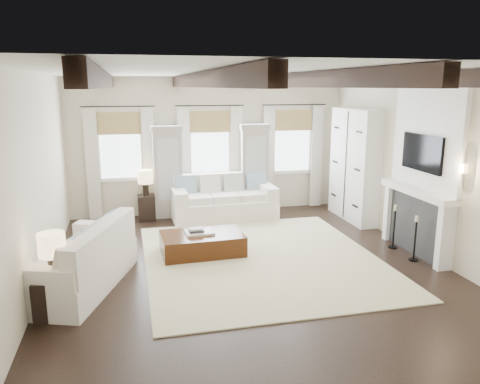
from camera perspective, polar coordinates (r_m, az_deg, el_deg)
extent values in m
plane|color=black|center=(7.97, 1.11, -9.23)|extent=(7.50, 7.50, 0.00)
cube|color=beige|center=(11.15, -3.74, 5.62)|extent=(6.50, 0.04, 3.20)
cube|color=beige|center=(4.12, 14.55, -7.36)|extent=(6.50, 0.04, 3.20)
cube|color=beige|center=(7.41, -23.94, 0.88)|extent=(0.04, 7.50, 3.20)
cube|color=beige|center=(8.90, 21.87, 2.90)|extent=(0.04, 7.50, 3.20)
cube|color=white|center=(7.39, 1.22, 14.42)|extent=(6.50, 7.50, 0.04)
cube|color=black|center=(7.16, -16.55, 13.01)|extent=(0.16, 7.40, 0.22)
cube|color=black|center=(7.24, -4.70, 13.47)|extent=(0.16, 7.40, 0.22)
cube|color=black|center=(7.62, 6.83, 13.39)|extent=(0.16, 7.40, 0.22)
cube|color=black|center=(8.23, 16.60, 12.91)|extent=(0.16, 7.40, 0.22)
cube|color=white|center=(10.95, -14.38, 5.38)|extent=(0.90, 0.03, 1.45)
cube|color=olive|center=(10.84, -14.54, 8.12)|extent=(0.94, 0.04, 0.50)
cube|color=silver|center=(10.94, -17.53, 3.16)|extent=(0.28, 0.08, 2.50)
cube|color=silver|center=(10.92, -11.02, 3.51)|extent=(0.28, 0.08, 2.50)
cylinder|color=black|center=(10.77, -14.66, 10.06)|extent=(1.60, 0.02, 0.02)
cube|color=white|center=(11.11, -3.71, 5.86)|extent=(0.90, 0.03, 1.45)
cube|color=olive|center=(11.00, -3.70, 8.56)|extent=(0.94, 0.04, 0.50)
cube|color=silver|center=(10.98, -6.79, 3.70)|extent=(0.28, 0.08, 2.50)
cube|color=silver|center=(11.19, -0.46, 3.97)|extent=(0.28, 0.08, 2.50)
cylinder|color=black|center=(10.93, -3.68, 10.48)|extent=(1.60, 0.02, 0.02)
cube|color=white|center=(11.63, 6.34, 6.12)|extent=(0.90, 0.03, 1.45)
cube|color=olive|center=(11.53, 6.51, 8.70)|extent=(0.94, 0.04, 0.50)
cube|color=silver|center=(11.40, 3.52, 4.10)|extent=(0.28, 0.08, 2.50)
cube|color=silver|center=(11.81, 9.30, 4.27)|extent=(0.28, 0.08, 2.50)
cylinder|color=black|center=(11.46, 6.64, 10.53)|extent=(1.60, 0.02, 0.02)
cube|color=#AAA198|center=(10.90, -8.81, 2.13)|extent=(0.64, 0.38, 2.00)
cube|color=#B2B7BA|center=(10.67, -8.75, 2.73)|extent=(0.48, 0.02, 1.40)
cube|color=#AAA198|center=(10.75, -9.01, 7.69)|extent=(0.70, 0.42, 0.12)
cube|color=#AAA198|center=(11.24, 1.66, 2.61)|extent=(0.64, 0.38, 2.00)
cube|color=#B2B7BA|center=(11.03, 1.94, 3.20)|extent=(0.48, 0.02, 1.40)
cube|color=#AAA198|center=(11.10, 1.69, 8.00)|extent=(0.70, 0.42, 0.12)
cube|color=#242426|center=(9.08, 20.85, -3.65)|extent=(0.18, 1.50, 1.10)
cube|color=black|center=(9.10, 20.62, -4.58)|extent=(0.10, 0.90, 0.70)
cube|color=white|center=(8.42, 23.74, -5.16)|extent=(0.26, 0.14, 1.10)
cube|color=white|center=(9.72, 17.97, -2.38)|extent=(0.26, 0.14, 1.10)
cube|color=white|center=(8.89, 20.79, 0.08)|extent=(0.32, 1.90, 0.12)
cube|color=white|center=(8.81, 21.87, 6.09)|extent=(0.10, 1.90, 1.80)
cube|color=black|center=(8.80, 21.36, 4.48)|extent=(0.07, 1.10, 0.64)
cylinder|color=#FFD899|center=(8.00, 25.66, 2.61)|extent=(0.10, 0.10, 0.14)
cube|color=silver|center=(10.84, 13.73, 3.20)|extent=(0.40, 1.70, 2.50)
cube|color=black|center=(10.75, 12.74, 3.17)|extent=(0.01, 0.02, 2.40)
cube|color=beige|center=(8.36, 2.64, -8.10)|extent=(4.03, 4.54, 0.02)
cube|color=white|center=(10.77, -1.98, -2.09)|extent=(2.37, 1.11, 0.45)
cube|color=white|center=(11.04, -2.46, 0.96)|extent=(2.24, 0.29, 0.56)
cube|color=white|center=(10.51, -7.46, -0.49)|extent=(0.31, 1.01, 0.29)
cube|color=white|center=(10.95, 3.26, 0.13)|extent=(0.31, 1.01, 0.29)
cube|color=white|center=(10.52, -5.36, -0.80)|extent=(0.64, 0.68, 0.16)
cube|color=white|center=(10.64, -1.92, -0.59)|extent=(0.64, 0.68, 0.16)
cube|color=white|center=(10.80, 1.43, -0.39)|extent=(0.64, 0.68, 0.16)
cube|color=#769AAE|center=(10.71, -6.63, 0.70)|extent=(0.47, 0.25, 0.49)
cube|color=silver|center=(10.80, -3.70, 0.86)|extent=(0.47, 0.25, 0.49)
cube|color=beige|center=(10.91, -0.82, 1.02)|extent=(0.47, 0.25, 0.49)
cube|color=#769AAE|center=(11.06, 1.99, 1.17)|extent=(0.47, 0.25, 0.49)
cube|color=white|center=(7.59, -18.99, -9.36)|extent=(1.75, 2.51, 0.44)
cube|color=white|center=(7.26, -16.41, -6.05)|extent=(0.97, 2.13, 0.55)
cube|color=white|center=(8.33, -16.25, -4.56)|extent=(1.02, 0.60, 0.28)
cube|color=white|center=(6.64, -22.91, -9.58)|extent=(1.02, 0.60, 0.28)
cube|color=white|center=(8.05, -17.59, -5.75)|extent=(0.82, 0.80, 0.15)
cube|color=white|center=(7.51, -19.53, -7.24)|extent=(0.82, 0.80, 0.15)
cube|color=white|center=(6.99, -21.78, -8.94)|extent=(0.82, 0.80, 0.15)
cube|color=#769AAE|center=(8.04, -15.42, -3.91)|extent=(0.38, 0.51, 0.48)
cube|color=silver|center=(7.68, -16.54, -4.77)|extent=(0.38, 0.51, 0.48)
cube|color=beige|center=(7.32, -17.77, -5.71)|extent=(0.38, 0.51, 0.48)
cube|color=#769AAE|center=(6.98, -19.13, -6.75)|extent=(0.38, 0.51, 0.48)
cube|color=silver|center=(6.63, -20.64, -7.88)|extent=(0.38, 0.51, 0.48)
cube|color=black|center=(8.56, -4.64, -6.32)|extent=(1.49, 0.96, 0.38)
cube|color=white|center=(8.52, -4.96, -4.93)|extent=(0.51, 0.40, 0.04)
cube|color=#262628|center=(8.48, -5.37, -4.73)|extent=(0.27, 0.21, 0.04)
cube|color=beige|center=(8.47, -5.45, -4.51)|extent=(0.23, 0.18, 0.03)
cube|color=black|center=(6.83, -21.48, -11.66)|extent=(0.53, 0.53, 0.53)
cylinder|color=black|center=(6.67, -21.78, -8.42)|extent=(0.14, 0.14, 0.29)
cylinder|color=#F9D89E|center=(6.57, -21.99, -5.96)|extent=(0.35, 0.35, 0.31)
cube|color=black|center=(10.86, -11.31, -1.88)|extent=(0.38, 0.38, 0.57)
cylinder|color=black|center=(10.76, -11.41, 0.32)|extent=(0.13, 0.13, 0.28)
cylinder|color=#F9D89E|center=(10.70, -11.48, 1.85)|extent=(0.34, 0.34, 0.30)
cylinder|color=black|center=(8.84, 20.38, -7.74)|extent=(0.16, 0.16, 0.02)
cylinder|color=black|center=(8.73, 20.55, -5.59)|extent=(0.03, 0.03, 0.72)
cylinder|color=beige|center=(8.62, 20.76, -3.06)|extent=(0.06, 0.06, 0.10)
cylinder|color=black|center=(9.37, 18.11, -6.40)|extent=(0.17, 0.17, 0.02)
cylinder|color=black|center=(9.26, 18.26, -4.30)|extent=(0.03, 0.03, 0.74)
cylinder|color=beige|center=(9.15, 18.44, -1.84)|extent=(0.06, 0.06, 0.11)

